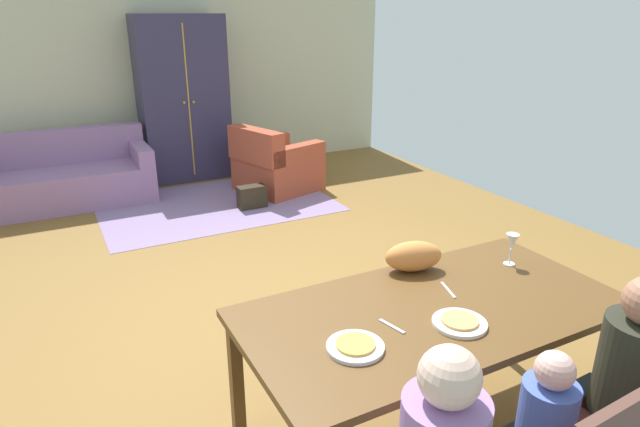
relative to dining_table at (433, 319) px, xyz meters
name	(u,v)px	position (x,y,z in m)	size (l,w,h in m)	color
ground_plane	(262,265)	(0.00, 2.31, -0.70)	(6.59, 6.71, 0.02)	brown
back_wall	(163,73)	(0.00, 5.72, 0.66)	(6.59, 0.10, 2.70)	beige
dining_table	(433,319)	(0.00, 0.00, 0.00)	(1.89, 0.95, 0.76)	brown
plate_near_man	(355,347)	(-0.52, -0.12, 0.08)	(0.25, 0.25, 0.02)	silver
pizza_near_man	(355,344)	(-0.52, -0.12, 0.09)	(0.17, 0.17, 0.01)	gold
plate_near_child	(459,323)	(0.00, -0.18, 0.08)	(0.25, 0.25, 0.02)	white
pizza_near_child	(460,320)	(0.00, -0.18, 0.09)	(0.17, 0.17, 0.01)	tan
wine_glass	(512,243)	(0.68, 0.18, 0.20)	(0.07, 0.07, 0.19)	silver
fork	(392,326)	(-0.28, -0.05, 0.07)	(0.02, 0.15, 0.01)	silver
knife	(448,290)	(0.17, 0.10, 0.07)	(0.01, 0.17, 0.01)	silver
person_woman	(618,396)	(0.52, -0.66, -0.18)	(0.30, 0.41, 1.11)	#2D3F45
cat	(413,256)	(0.15, 0.37, 0.15)	(0.32, 0.16, 0.17)	#CF7C3C
area_rug	(216,204)	(0.12, 4.06, -0.69)	(2.60, 1.80, 0.01)	gray
couch	(61,179)	(-1.45, 4.92, -0.39)	(2.00, 0.86, 0.82)	gray
armchair	(275,166)	(0.96, 4.24, -0.37)	(1.07, 1.06, 0.82)	#A3442D
armoire	(183,99)	(0.15, 5.33, 0.36)	(1.10, 0.59, 2.10)	#302B49
handbag	(252,197)	(0.46, 3.76, -0.56)	(0.32, 0.16, 0.26)	black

